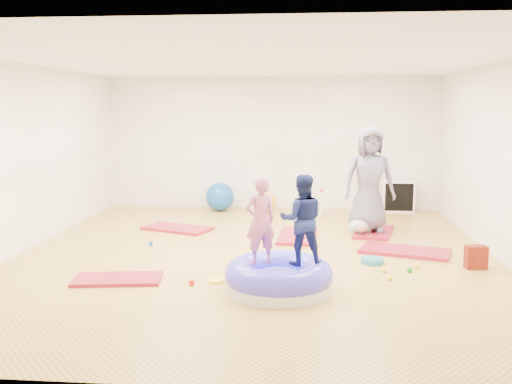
{
  "coord_description": "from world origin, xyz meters",
  "views": [
    {
      "loc": [
        0.75,
        -8.09,
        2.16
      ],
      "look_at": [
        0.0,
        0.3,
        0.9
      ],
      "focal_mm": 40.0,
      "sensor_mm": 36.0,
      "label": 1
    }
  ],
  "objects": [
    {
      "name": "exercise_ball_orange",
      "position": [
        -0.07,
        3.48,
        0.21
      ],
      "size": [
        0.41,
        0.41,
        0.41
      ],
      "primitive_type": "sphere",
      "color": "#F9A521",
      "rests_on": "ground"
    },
    {
      "name": "backpack",
      "position": [
        3.04,
        -0.41,
        0.16
      ],
      "size": [
        0.29,
        0.2,
        0.32
      ],
      "primitive_type": "cube",
      "rotation": [
        0.0,
        0.0,
        0.11
      ],
      "color": "red",
      "rests_on": "ground"
    },
    {
      "name": "infant",
      "position": [
        1.67,
        1.45,
        0.17
      ],
      "size": [
        0.39,
        0.39,
        0.23
      ],
      "color": "#93BED0",
      "rests_on": "gym_mat_rear_right"
    },
    {
      "name": "room",
      "position": [
        0.0,
        0.0,
        1.4
      ],
      "size": [
        7.01,
        8.01,
        2.81
      ],
      "color": "gold",
      "rests_on": "ground"
    },
    {
      "name": "gym_mat_mid_left",
      "position": [
        -1.53,
        1.65,
        0.02
      ],
      "size": [
        1.33,
        0.99,
        0.05
      ],
      "primitive_type": "cube",
      "rotation": [
        0.0,
        0.0,
        -0.37
      ],
      "color": "#A92030",
      "rests_on": "ground"
    },
    {
      "name": "balance_disc",
      "position": [
        1.68,
        -0.26,
        0.04
      ],
      "size": [
        0.32,
        0.32,
        0.07
      ],
      "primitive_type": "cylinder",
      "color": "teal",
      "rests_on": "ground"
    },
    {
      "name": "adult_caregiver",
      "position": [
        1.81,
        1.65,
        0.94
      ],
      "size": [
        0.94,
        0.69,
        1.78
      ],
      "primitive_type": "imported",
      "rotation": [
        0.0,
        0.0,
        0.15
      ],
      "color": "slate",
      "rests_on": "gym_mat_rear_right"
    },
    {
      "name": "exercise_ball_blue",
      "position": [
        -1.05,
        3.57,
        0.3
      ],
      "size": [
        0.6,
        0.6,
        0.6
      ],
      "primitive_type": "sphere",
      "color": "#124FAB",
      "rests_on": "ground"
    },
    {
      "name": "cube_shelf",
      "position": [
        2.65,
        3.79,
        0.33
      ],
      "size": [
        0.66,
        0.33,
        0.66
      ],
      "color": "white",
      "rests_on": "ground"
    },
    {
      "name": "child_navy",
      "position": [
        0.7,
        -1.57,
        0.91
      ],
      "size": [
        0.55,
        0.44,
        1.07
      ],
      "primitive_type": "imported",
      "rotation": [
        0.0,
        0.0,
        3.21
      ],
      "color": "navy",
      "rests_on": "inflatable_cushion"
    },
    {
      "name": "yellow_toy",
      "position": [
        -0.36,
        -1.31,
        0.02
      ],
      "size": [
        0.2,
        0.2,
        0.03
      ],
      "primitive_type": "cylinder",
      "color": "yellow",
      "rests_on": "ground"
    },
    {
      "name": "child_pink",
      "position": [
        0.22,
        -1.57,
        0.89
      ],
      "size": [
        0.45,
        0.4,
        1.04
      ],
      "primitive_type": "imported",
      "rotation": [
        0.0,
        0.0,
        3.64
      ],
      "color": "#C9638E",
      "rests_on": "inflatable_cushion"
    },
    {
      "name": "infant_play_gym",
      "position": [
        1.32,
        3.11,
        0.37
      ],
      "size": [
        0.71,
        0.68,
        0.55
      ],
      "rotation": [
        0.0,
        0.0,
        0.33
      ],
      "color": "white",
      "rests_on": "ground"
    },
    {
      "name": "gym_mat_rear_right",
      "position": [
        1.92,
        1.67,
        0.02
      ],
      "size": [
        0.84,
        1.27,
        0.05
      ],
      "primitive_type": "cube",
      "rotation": [
        0.0,
        0.0,
        1.34
      ],
      "color": "#A92030",
      "rests_on": "ground"
    },
    {
      "name": "gym_mat_right",
      "position": [
        2.23,
        0.36,
        0.03
      ],
      "size": [
        1.42,
        1.01,
        0.05
      ],
      "primitive_type": "cube",
      "rotation": [
        0.0,
        0.0,
        -0.31
      ],
      "color": "#A92030",
      "rests_on": "ground"
    },
    {
      "name": "ball_pit_balls",
      "position": [
        0.87,
        -0.14,
        0.04
      ],
      "size": [
        4.01,
        3.6,
        0.07
      ],
      "color": "#138515",
      "rests_on": "ground"
    },
    {
      "name": "gym_mat_center_back",
      "position": [
        0.62,
        1.23,
        0.03
      ],
      "size": [
        0.68,
        1.25,
        0.05
      ],
      "primitive_type": "cube",
      "rotation": [
        0.0,
        0.0,
        1.51
      ],
      "color": "#A92030",
      "rests_on": "ground"
    },
    {
      "name": "gym_mat_front_left",
      "position": [
        -1.59,
        -1.38,
        0.02
      ],
      "size": [
        1.15,
        0.69,
        0.05
      ],
      "primitive_type": "cube",
      "rotation": [
        0.0,
        0.0,
        0.14
      ],
      "color": "#A92030",
      "rests_on": "ground"
    },
    {
      "name": "inflatable_cushion",
      "position": [
        0.44,
        -1.58,
        0.16
      ],
      "size": [
        1.29,
        1.29,
        0.41
      ],
      "rotation": [
        0.0,
        0.0,
        -0.1
      ],
      "color": "silver",
      "rests_on": "ground"
    }
  ]
}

